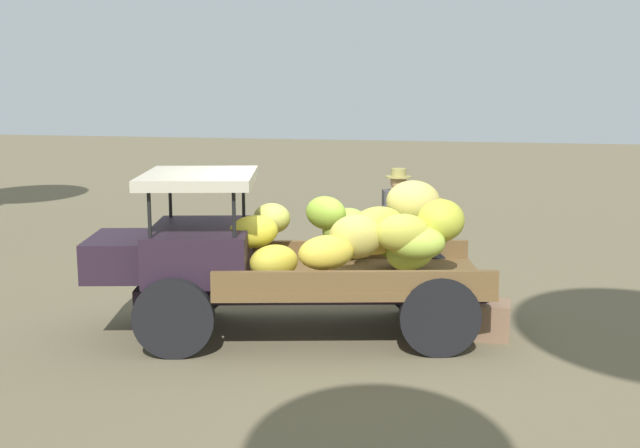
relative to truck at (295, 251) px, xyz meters
name	(u,v)px	position (x,y,z in m)	size (l,w,h in m)	color
ground_plane	(317,326)	(-0.19, -0.30, -0.97)	(60.00, 60.00, 0.00)	brown
truck	(295,251)	(0.00, 0.00, 0.00)	(4.65, 2.55, 1.87)	black
farmer	(398,225)	(-0.97, -1.75, 0.02)	(0.54, 0.50, 1.75)	#485171
wooden_crate	(488,319)	(-2.18, -0.31, -0.77)	(0.48, 0.45, 0.41)	#7E5E46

